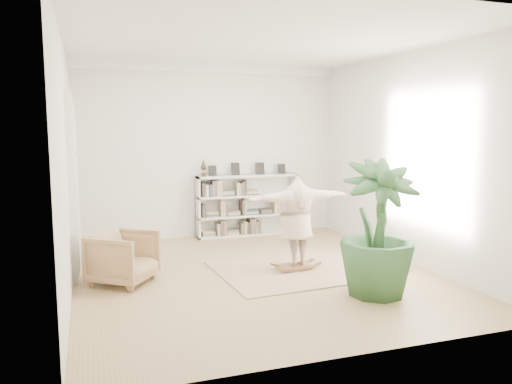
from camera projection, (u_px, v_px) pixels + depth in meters
floor at (256, 274)px, 7.91m from camera, size 6.00×6.00×0.00m
room_shell at (210, 68)px, 10.21m from camera, size 6.00×6.00×6.00m
doors at (73, 184)px, 8.09m from camera, size 0.09×1.78×2.92m
bookshelf at (247, 206)px, 10.71m from camera, size 2.20×0.35×1.64m
armchair at (123, 258)px, 7.44m from camera, size 1.18×1.17×0.78m
rug at (296, 270)px, 8.13m from camera, size 2.63×2.16×0.02m
rocker_board at (296, 266)px, 8.12m from camera, size 0.57×0.36×0.12m
person at (296, 219)px, 8.02m from camera, size 1.80×0.60×1.45m
houseplant at (378, 228)px, 6.83m from camera, size 1.16×1.16×1.89m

